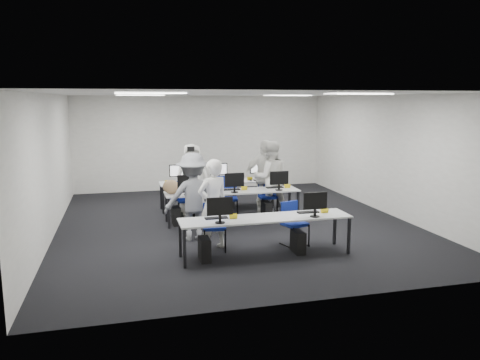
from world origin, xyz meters
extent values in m
plane|color=black|center=(0.00, 0.00, 0.00)|extent=(9.00, 9.00, 0.00)
plane|color=white|center=(0.00, 0.00, 3.00)|extent=(9.00, 9.00, 0.00)
cube|color=silver|center=(0.00, 4.50, 1.50)|extent=(8.00, 0.02, 3.00)
cube|color=silver|center=(0.00, -4.50, 1.50)|extent=(8.00, 0.02, 3.00)
cube|color=silver|center=(-4.00, 0.00, 1.50)|extent=(0.02, 9.00, 3.00)
cube|color=silver|center=(4.00, 0.00, 1.50)|extent=(0.02, 9.00, 3.00)
cube|color=white|center=(-2.00, -2.00, 2.98)|extent=(1.20, 0.60, 0.02)
cube|color=white|center=(2.00, -2.00, 2.98)|extent=(1.20, 0.60, 0.02)
cube|color=white|center=(-2.00, 2.00, 2.98)|extent=(1.20, 0.60, 0.02)
cube|color=white|center=(2.00, 2.00, 2.98)|extent=(1.20, 0.60, 0.02)
cube|color=#B3B5B7|center=(0.00, -2.40, 0.71)|extent=(3.20, 0.70, 0.03)
cube|color=black|center=(-1.55, -2.70, 0.35)|extent=(0.05, 0.05, 0.70)
cube|color=black|center=(-1.55, -2.10, 0.35)|extent=(0.05, 0.05, 0.70)
cube|color=black|center=(1.55, -2.70, 0.35)|extent=(0.05, 0.05, 0.70)
cube|color=black|center=(1.55, -2.10, 0.35)|extent=(0.05, 0.05, 0.70)
cube|color=#B3B5B7|center=(0.00, 0.20, 0.71)|extent=(3.20, 0.70, 0.03)
cube|color=black|center=(-1.55, -0.10, 0.35)|extent=(0.05, 0.05, 0.70)
cube|color=black|center=(-1.55, 0.50, 0.35)|extent=(0.05, 0.05, 0.70)
cube|color=black|center=(1.55, -0.10, 0.35)|extent=(0.05, 0.05, 0.70)
cube|color=black|center=(1.55, 0.50, 0.35)|extent=(0.05, 0.05, 0.70)
cube|color=#B3B5B7|center=(0.00, 1.60, 0.71)|extent=(3.20, 0.70, 0.03)
cube|color=black|center=(-1.55, 1.30, 0.35)|extent=(0.05, 0.05, 0.70)
cube|color=black|center=(-1.55, 1.90, 0.35)|extent=(0.05, 0.05, 0.70)
cube|color=black|center=(1.55, 1.30, 0.35)|extent=(0.05, 0.05, 0.70)
cube|color=black|center=(1.55, 1.90, 0.35)|extent=(0.05, 0.05, 0.70)
cube|color=#0C1CA1|center=(-0.90, -2.58, 1.03)|extent=(0.46, 0.04, 0.32)
cube|color=black|center=(-0.90, -2.26, 0.74)|extent=(0.42, 0.14, 0.02)
ellipsoid|color=black|center=(-0.60, -2.26, 0.75)|extent=(0.07, 0.10, 0.04)
cube|color=black|center=(-1.15, -2.40, 0.21)|extent=(0.18, 0.40, 0.42)
cube|color=white|center=(0.90, -2.58, 1.03)|extent=(0.46, 0.04, 0.32)
cube|color=black|center=(0.90, -2.26, 0.74)|extent=(0.42, 0.14, 0.02)
ellipsoid|color=black|center=(1.20, -2.26, 0.75)|extent=(0.07, 0.10, 0.04)
cube|color=black|center=(0.65, -2.40, 0.21)|extent=(0.18, 0.40, 0.42)
cube|color=white|center=(-1.10, 0.02, 1.03)|extent=(0.46, 0.04, 0.32)
cube|color=black|center=(-1.10, 0.34, 0.74)|extent=(0.42, 0.14, 0.02)
ellipsoid|color=black|center=(-0.80, 0.34, 0.75)|extent=(0.07, 0.10, 0.04)
cube|color=black|center=(-1.35, 0.20, 0.21)|extent=(0.18, 0.40, 0.42)
cube|color=white|center=(0.00, 0.02, 1.03)|extent=(0.46, 0.04, 0.32)
cube|color=black|center=(0.00, 0.34, 0.74)|extent=(0.42, 0.14, 0.02)
ellipsoid|color=black|center=(0.30, 0.34, 0.75)|extent=(0.07, 0.10, 0.04)
cube|color=black|center=(-0.25, 0.20, 0.21)|extent=(0.18, 0.40, 0.42)
cube|color=white|center=(1.10, 0.02, 1.03)|extent=(0.46, 0.04, 0.32)
cube|color=black|center=(1.10, 0.34, 0.74)|extent=(0.42, 0.14, 0.02)
ellipsoid|color=black|center=(1.40, 0.34, 0.75)|extent=(0.07, 0.10, 0.04)
cube|color=black|center=(0.85, 0.20, 0.21)|extent=(0.18, 0.40, 0.42)
cube|color=white|center=(-1.10, 1.78, 1.03)|extent=(0.46, 0.04, 0.32)
cube|color=black|center=(-1.10, 1.46, 0.74)|extent=(0.42, 0.14, 0.02)
ellipsoid|color=black|center=(-1.40, 1.46, 0.75)|extent=(0.07, 0.10, 0.04)
cube|color=black|center=(-0.85, 1.60, 0.21)|extent=(0.18, 0.40, 0.42)
cube|color=white|center=(0.00, 1.78, 1.03)|extent=(0.46, 0.04, 0.32)
cube|color=black|center=(0.00, 1.46, 0.74)|extent=(0.42, 0.14, 0.02)
ellipsoid|color=black|center=(-0.30, 1.46, 0.75)|extent=(0.07, 0.10, 0.04)
cube|color=black|center=(0.25, 1.60, 0.21)|extent=(0.18, 0.40, 0.42)
cube|color=white|center=(1.10, 1.78, 1.03)|extent=(0.46, 0.04, 0.32)
cube|color=black|center=(1.10, 1.46, 0.74)|extent=(0.42, 0.14, 0.02)
ellipsoid|color=black|center=(0.80, 1.46, 0.75)|extent=(0.07, 0.10, 0.04)
cube|color=black|center=(1.35, 1.60, 0.21)|extent=(0.18, 0.40, 0.42)
cube|color=navy|center=(-0.85, -1.84, 0.45)|extent=(0.49, 0.47, 0.06)
cube|color=navy|center=(-0.83, -1.64, 0.71)|extent=(0.42, 0.11, 0.35)
cube|color=navy|center=(0.75, -1.97, 0.44)|extent=(0.52, 0.51, 0.06)
cube|color=navy|center=(0.69, -1.79, 0.69)|extent=(0.40, 0.17, 0.35)
cube|color=navy|center=(-1.02, 0.82, 0.42)|extent=(0.46, 0.44, 0.06)
cube|color=navy|center=(-1.00, 1.00, 0.66)|extent=(0.39, 0.10, 0.33)
cube|color=navy|center=(0.04, 0.73, 0.42)|extent=(0.47, 0.45, 0.06)
cube|color=navy|center=(0.07, 0.91, 0.66)|extent=(0.39, 0.11, 0.33)
cube|color=navy|center=(1.02, 0.64, 0.44)|extent=(0.44, 0.43, 0.06)
cube|color=navy|center=(1.03, 0.84, 0.70)|extent=(0.41, 0.07, 0.35)
cube|color=navy|center=(-1.18, 1.00, 0.47)|extent=(0.57, 0.56, 0.06)
cube|color=navy|center=(-1.11, 0.80, 0.74)|extent=(0.43, 0.19, 0.37)
cube|color=navy|center=(-0.11, 1.14, 0.50)|extent=(0.60, 0.59, 0.07)
cube|color=navy|center=(-0.04, 0.93, 0.78)|extent=(0.45, 0.20, 0.39)
cube|color=navy|center=(1.19, 0.97, 0.42)|extent=(0.51, 0.50, 0.05)
cube|color=navy|center=(1.12, 0.80, 0.65)|extent=(0.37, 0.17, 0.33)
ellipsoid|color=#866445|center=(-1.45, 0.21, 0.89)|extent=(0.47, 0.40, 0.33)
imported|color=silver|center=(-0.87, -1.77, 0.88)|extent=(0.75, 0.62, 1.76)
imported|color=silver|center=(1.13, 0.75, 0.92)|extent=(0.98, 0.82, 1.84)
imported|color=silver|center=(-0.85, 0.97, 0.90)|extent=(0.90, 0.61, 1.80)
imported|color=silver|center=(0.99, 0.87, 0.94)|extent=(1.12, 0.51, 1.87)
imported|color=gray|center=(-1.15, -1.09, 0.91)|extent=(1.17, 0.68, 1.81)
cube|color=black|center=(-1.15, -0.91, 1.87)|extent=(0.14, 0.18, 0.10)
camera|label=1|loc=(-2.55, -10.40, 2.87)|focal=35.00mm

